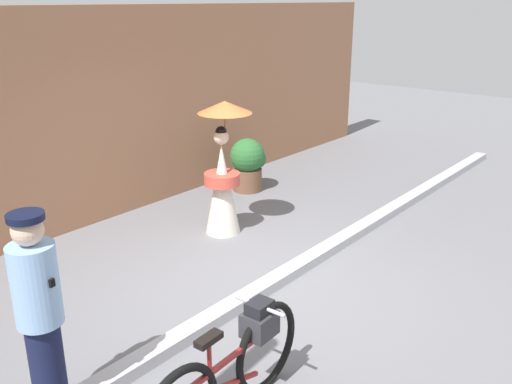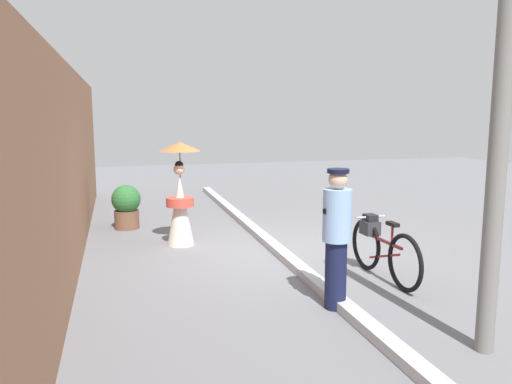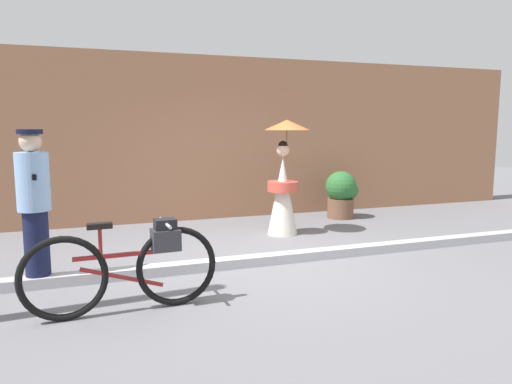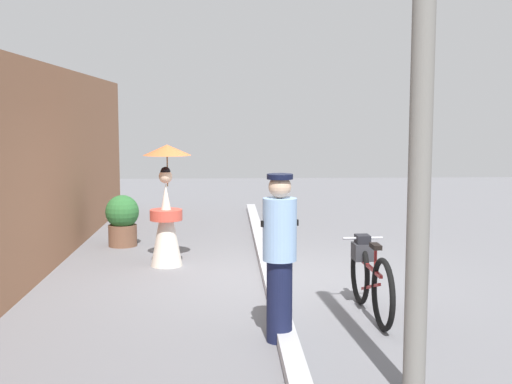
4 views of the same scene
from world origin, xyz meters
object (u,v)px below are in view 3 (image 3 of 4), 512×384
Objects in this scene: person_with_parasol at (283,180)px; potted_plant_by_door at (342,193)px; person_officer at (34,204)px; bicycle_near_officer at (130,265)px.

person_with_parasol is 1.87m from potted_plant_by_door.
person_officer is at bearing -155.42° from potted_plant_by_door.
bicycle_near_officer is 0.98× the size of person_with_parasol.
bicycle_near_officer is 1.06× the size of person_officer.
person_with_parasol reaches higher than bicycle_near_officer.
person_officer is at bearing 128.69° from bicycle_near_officer.
bicycle_near_officer is 1.48m from person_officer.
person_officer is at bearing -157.79° from person_with_parasol.
bicycle_near_officer is at bearing -136.03° from person_with_parasol.
potted_plant_by_door is (4.21, 3.43, 0.03)m from bicycle_near_officer.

